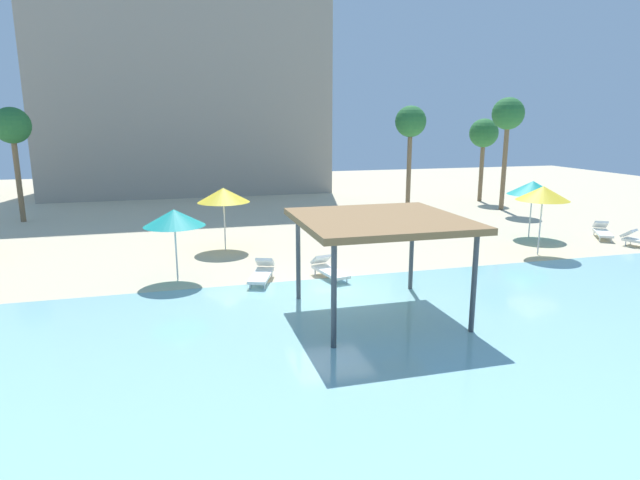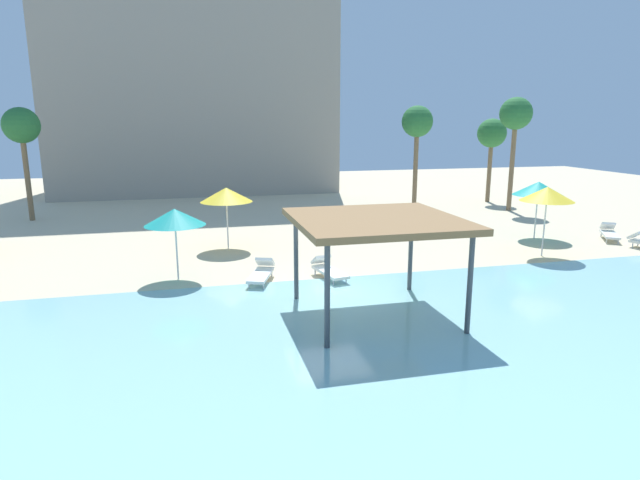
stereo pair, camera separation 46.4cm
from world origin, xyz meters
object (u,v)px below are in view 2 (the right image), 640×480
at_px(shade_pavilion, 376,223).
at_px(lounge_chair_0, 262,272).
at_px(lounge_chair_2, 394,229).
at_px(palm_tree_3, 21,128).
at_px(lounge_chair_3, 609,232).
at_px(palm_tree_2, 516,117).
at_px(palm_tree_1, 417,124).
at_px(beach_umbrella_yellow_0, 547,194).
at_px(beach_umbrella_yellow_3, 226,195).
at_px(beach_umbrella_teal_4, 175,217).
at_px(lounge_chair_1, 328,269).
at_px(palm_tree_0, 492,135).
at_px(beach_umbrella_teal_1, 538,188).

height_order(shade_pavilion, lounge_chair_0, shade_pavilion).
bearing_deg(lounge_chair_2, shade_pavilion, 1.91).
bearing_deg(palm_tree_3, lounge_chair_0, -53.29).
distance_m(shade_pavilion, lounge_chair_3, 15.62).
relative_size(lounge_chair_3, palm_tree_2, 0.28).
distance_m(lounge_chair_3, palm_tree_1, 12.70).
bearing_deg(lounge_chair_0, palm_tree_3, -123.45).
distance_m(beach_umbrella_yellow_0, beach_umbrella_yellow_3, 13.09).
xyz_separation_m(beach_umbrella_yellow_0, lounge_chair_2, (-4.40, 5.11, -2.21)).
height_order(beach_umbrella_yellow_0, beach_umbrella_yellow_3, beach_umbrella_yellow_0).
relative_size(beach_umbrella_teal_4, lounge_chair_1, 1.26).
xyz_separation_m(lounge_chair_2, palm_tree_1, (4.25, 7.39, 4.86)).
height_order(lounge_chair_1, palm_tree_2, palm_tree_2).
distance_m(beach_umbrella_teal_4, lounge_chair_1, 5.54).
xyz_separation_m(shade_pavilion, palm_tree_3, (-13.42, 18.49, 2.34)).
bearing_deg(palm_tree_1, palm_tree_0, 12.70).
bearing_deg(lounge_chair_3, palm_tree_0, -151.34).
height_order(beach_umbrella_yellow_3, palm_tree_1, palm_tree_1).
bearing_deg(lounge_chair_0, lounge_chair_3, 119.07).
xyz_separation_m(beach_umbrella_teal_1, palm_tree_1, (-1.96, 9.43, 2.85)).
relative_size(beach_umbrella_teal_1, beach_umbrella_teal_4, 1.07).
distance_m(beach_umbrella_teal_1, lounge_chair_1, 11.96).
bearing_deg(lounge_chair_2, beach_umbrella_yellow_0, 67.23).
height_order(lounge_chair_0, lounge_chair_2, same).
height_order(beach_umbrella_yellow_0, palm_tree_0, palm_tree_0).
height_order(beach_umbrella_yellow_3, beach_umbrella_teal_4, beach_umbrella_yellow_3).
relative_size(beach_umbrella_yellow_3, lounge_chair_0, 1.33).
height_order(beach_umbrella_yellow_0, palm_tree_3, palm_tree_3).
bearing_deg(lounge_chair_3, beach_umbrella_teal_4, -52.16).
distance_m(lounge_chair_1, palm_tree_3, 20.18).
xyz_separation_m(beach_umbrella_teal_1, palm_tree_2, (3.31, 7.21, 3.28)).
bearing_deg(shade_pavilion, palm_tree_1, 63.06).
relative_size(beach_umbrella_yellow_0, palm_tree_0, 0.51).
bearing_deg(palm_tree_0, palm_tree_2, -100.78).
xyz_separation_m(beach_umbrella_yellow_3, lounge_chair_3, (17.30, -2.47, -2.00)).
height_order(shade_pavilion, palm_tree_1, palm_tree_1).
relative_size(beach_umbrella_yellow_0, beach_umbrella_teal_1, 1.07).
relative_size(lounge_chair_0, lounge_chair_1, 1.00).
distance_m(beach_umbrella_teal_4, palm_tree_0, 24.47).
xyz_separation_m(beach_umbrella_yellow_0, beach_umbrella_yellow_3, (-12.32, 4.41, -0.21)).
bearing_deg(shade_pavilion, lounge_chair_0, 123.24).
height_order(palm_tree_0, palm_tree_2, palm_tree_2).
bearing_deg(palm_tree_0, palm_tree_3, -179.71).
relative_size(beach_umbrella_yellow_3, palm_tree_0, 0.48).
height_order(beach_umbrella_teal_4, palm_tree_2, palm_tree_2).
distance_m(beach_umbrella_teal_1, palm_tree_2, 8.59).
bearing_deg(palm_tree_0, lounge_chair_2, -139.47).
bearing_deg(beach_umbrella_teal_4, palm_tree_2, 27.39).
bearing_deg(beach_umbrella_yellow_0, palm_tree_2, 63.46).
bearing_deg(lounge_chair_3, beach_umbrella_yellow_3, -65.48).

